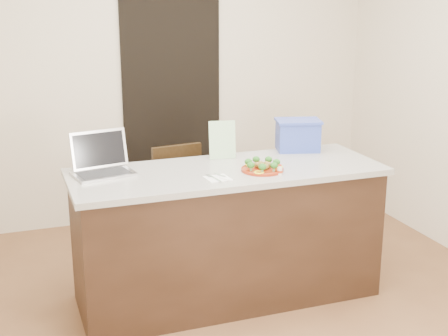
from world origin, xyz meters
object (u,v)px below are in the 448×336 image
object	(u,v)px
laptop	(101,162)
blue_box	(298,135)
plate	(262,169)
yogurt_bottle	(280,171)
napkin	(218,178)
chair	(181,197)
island	(227,234)

from	to	relation	value
laptop	blue_box	distance (m)	1.45
plate	yogurt_bottle	size ratio (longest dim) A/B	4.14
yogurt_bottle	blue_box	world-z (taller)	blue_box
yogurt_bottle	laptop	size ratio (longest dim) A/B	0.16
napkin	yogurt_bottle	world-z (taller)	yogurt_bottle
laptop	plate	bearing A→B (deg)	-28.48
yogurt_bottle	chair	world-z (taller)	yogurt_bottle
blue_box	plate	bearing A→B (deg)	-122.89
island	chair	distance (m)	0.71
island	chair	size ratio (longest dim) A/B	2.28
yogurt_bottle	blue_box	size ratio (longest dim) A/B	0.18
island	yogurt_bottle	distance (m)	0.60
plate	laptop	bearing A→B (deg)	162.24
plate	blue_box	bearing A→B (deg)	42.14
blue_box	napkin	bearing A→B (deg)	-133.53
laptop	island	bearing A→B (deg)	-24.45
island	yogurt_bottle	size ratio (longest dim) A/B	30.82
napkin	island	bearing A→B (deg)	54.93
blue_box	chair	size ratio (longest dim) A/B	0.41
napkin	yogurt_bottle	xyz separation A→B (m)	(0.40, -0.05, 0.02)
plate	yogurt_bottle	bearing A→B (deg)	-59.64
napkin	plate	bearing A→B (deg)	11.93
laptop	blue_box	bearing A→B (deg)	-6.86
island	laptop	distance (m)	0.97
laptop	blue_box	size ratio (longest dim) A/B	1.12
plate	napkin	size ratio (longest dim) A/B	1.89
island	napkin	xyz separation A→B (m)	(-0.14, -0.19, 0.46)
napkin	chair	world-z (taller)	napkin
yogurt_bottle	blue_box	bearing A→B (deg)	53.98
yogurt_bottle	chair	xyz separation A→B (m)	(-0.39, 0.94, -0.43)
island	blue_box	xyz separation A→B (m)	(0.65, 0.29, 0.57)
laptop	chair	distance (m)	0.96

